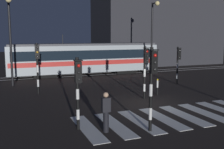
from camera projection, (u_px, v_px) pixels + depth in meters
name	position (u px, v px, depth m)	size (l,w,h in m)	color
ground_plane	(146.00, 104.00, 16.00)	(120.00, 120.00, 0.00)	black
rail_near	(87.00, 75.00, 27.40)	(80.00, 0.12, 0.03)	#59595E
rail_far	(83.00, 74.00, 28.72)	(80.00, 0.12, 0.03)	#59595E
crosswalk_zebra	(174.00, 117.00, 13.43)	(9.68, 3.79, 0.02)	silver
traffic_light_median_centre	(145.00, 64.00, 16.94)	(0.36, 0.42, 3.38)	black
traffic_light_corner_far_right	(178.00, 60.00, 22.29)	(0.36, 0.42, 3.13)	black
traffic_light_kerb_mid_left	(152.00, 77.00, 11.02)	(0.36, 0.42, 3.56)	black
traffic_light_corner_far_left	(37.00, 61.00, 18.43)	(0.36, 0.42, 3.52)	black
traffic_light_corner_near_left	(78.00, 83.00, 11.28)	(0.36, 0.42, 3.12)	black
street_lamp_trackside_right	(153.00, 30.00, 26.43)	(0.44, 1.21, 7.29)	black
street_lamp_trackside_left	(10.00, 31.00, 20.91)	(0.44, 1.21, 6.90)	black
tram	(85.00, 58.00, 27.83)	(15.65, 2.58, 4.15)	#B2BCC1
pedestrian_waiting_at_kerb	(106.00, 112.00, 11.20)	(0.36, 0.24, 1.71)	black
bollard_island_edge	(157.00, 87.00, 18.42)	(0.12, 0.12, 1.11)	black
building_backdrop	(157.00, 31.00, 38.85)	(17.54, 8.00, 9.42)	#2D2D33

